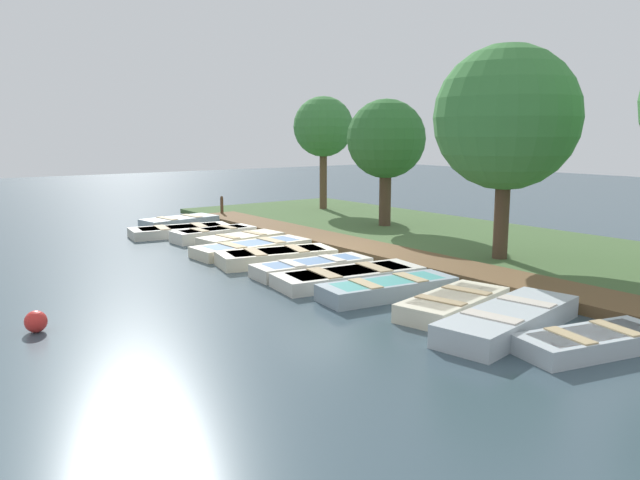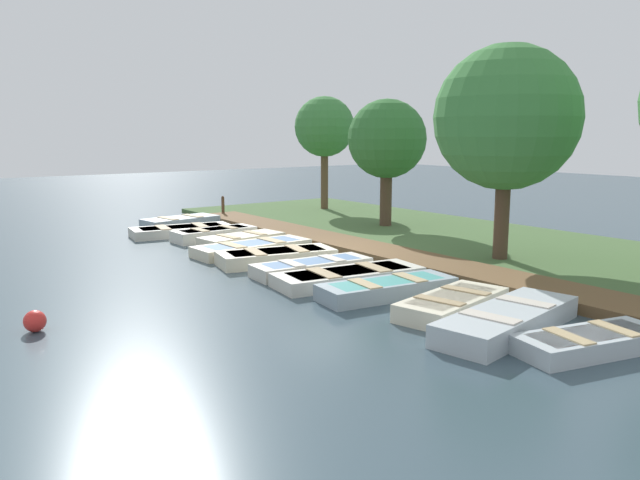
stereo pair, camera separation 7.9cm
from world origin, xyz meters
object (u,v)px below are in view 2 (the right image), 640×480
rowboat_4 (252,248)px  rowboat_10 (508,320)px  rowboat_5 (276,257)px  buoy (35,321)px  rowboat_3 (242,239)px  rowboat_0 (181,222)px  rowboat_7 (349,276)px  rowboat_9 (452,304)px  park_tree_center (507,118)px  park_tree_left (387,140)px  rowboat_1 (182,231)px  rowboat_11 (591,342)px  rowboat_6 (312,267)px  rowboat_2 (214,234)px  rowboat_8 (387,288)px  park_tree_far_left (325,128)px  mooring_post_near (223,207)px

rowboat_4 → rowboat_10: 9.04m
rowboat_5 → rowboat_10: size_ratio=0.91×
rowboat_4 → buoy: bearing=29.1°
rowboat_3 → rowboat_5: 3.18m
rowboat_5 → rowboat_3: bearing=-89.9°
rowboat_0 → rowboat_7: bearing=80.0°
rowboat_9 → park_tree_center: size_ratio=0.49×
rowboat_5 → park_tree_left: (-6.36, -2.67, 3.05)m
rowboat_1 → buoy: bearing=61.5°
rowboat_0 → rowboat_3: rowboat_0 is taller
rowboat_11 → rowboat_7: bearing=-74.4°
rowboat_0 → rowboat_6: size_ratio=0.92×
rowboat_2 → rowboat_8: (0.29, 8.78, -0.01)m
rowboat_10 → park_tree_far_left: park_tree_far_left is taller
buoy → rowboat_9: bearing=152.4°
rowboat_1 → park_tree_center: size_ratio=0.61×
rowboat_8 → park_tree_left: bearing=-124.4°
rowboat_9 → buoy: 7.74m
rowboat_7 → park_tree_far_left: 13.71m
rowboat_7 → rowboat_11: (-0.25, 5.93, 0.00)m
rowboat_3 → rowboat_8: 7.47m
rowboat_8 → rowboat_11: bearing=101.9°
rowboat_6 → park_tree_left: park_tree_left is taller
rowboat_10 → rowboat_11: (-0.24, 1.45, -0.05)m
rowboat_3 → rowboat_11: (0.22, 11.93, 0.00)m
rowboat_0 → rowboat_9: 13.52m
rowboat_3 → mooring_post_near: 6.18m
rowboat_11 → mooring_post_near: mooring_post_near is taller
rowboat_4 → rowboat_11: (-0.22, 10.48, 0.00)m
rowboat_6 → rowboat_1: bearing=-84.0°
rowboat_7 → rowboat_2: bearing=-83.6°
rowboat_2 → park_tree_left: (-5.97, 1.77, 3.04)m
rowboat_4 → buoy: size_ratio=9.07×
rowboat_0 → rowboat_6: bearing=79.0°
rowboat_0 → rowboat_3: size_ratio=1.04×
rowboat_0 → rowboat_9: rowboat_0 is taller
rowboat_4 → rowboat_6: size_ratio=1.13×
mooring_post_near → park_tree_left: park_tree_left is taller
mooring_post_near → buoy: size_ratio=2.42×
park_tree_center → rowboat_8: bearing=8.6°
mooring_post_near → rowboat_6: bearing=74.3°
rowboat_11 → park_tree_left: 13.29m
rowboat_1 → rowboat_8: rowboat_8 is taller
rowboat_3 → rowboat_10: (0.46, 10.49, 0.05)m
rowboat_11 → park_tree_center: park_tree_center is taller
park_tree_far_left → rowboat_7: bearing=55.9°
rowboat_3 → park_tree_center: 8.72m
rowboat_5 → park_tree_center: 7.03m
rowboat_3 → rowboat_5: (0.66, 3.11, 0.03)m
rowboat_9 → rowboat_10: 1.36m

